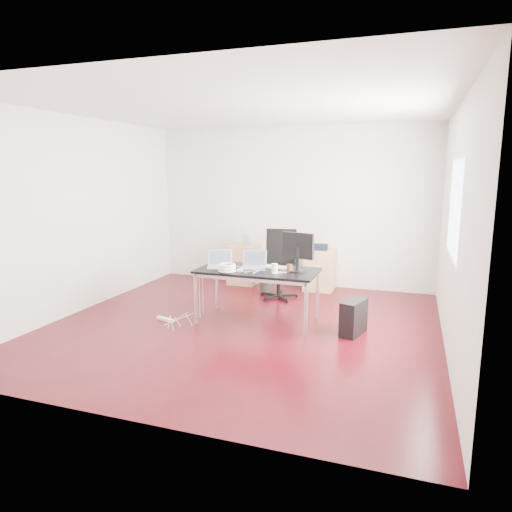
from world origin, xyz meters
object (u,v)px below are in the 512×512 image
(office_chair, at_px, (280,260))
(filing_cabinet_left, at_px, (244,264))
(filing_cabinet_right, at_px, (320,270))
(pc_tower, at_px, (354,317))
(desk, at_px, (258,273))

(office_chair, xyz_separation_m, filing_cabinet_left, (-0.87, 0.68, -0.26))
(filing_cabinet_right, bearing_deg, office_chair, -127.93)
(office_chair, distance_m, pc_tower, 1.98)
(office_chair, relative_size, filing_cabinet_left, 1.54)
(office_chair, bearing_deg, filing_cabinet_right, 45.06)
(filing_cabinet_left, distance_m, pc_tower, 3.05)
(desk, relative_size, filing_cabinet_right, 2.29)
(desk, relative_size, pc_tower, 3.56)
(filing_cabinet_left, xyz_separation_m, filing_cabinet_right, (1.40, 0.00, 0.00))
(desk, xyz_separation_m, pc_tower, (1.30, -0.06, -0.46))
(filing_cabinet_left, bearing_deg, desk, -64.85)
(filing_cabinet_right, bearing_deg, filing_cabinet_left, 180.00)
(desk, relative_size, filing_cabinet_left, 2.29)
(filing_cabinet_left, distance_m, filing_cabinet_right, 1.40)
(desk, distance_m, pc_tower, 1.38)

